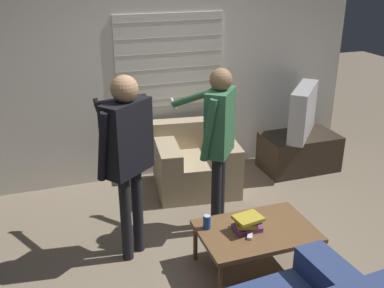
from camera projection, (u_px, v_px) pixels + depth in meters
name	position (u px, v px, depth m)	size (l,w,h in m)	color
ground_plane	(214.00, 265.00, 4.06)	(16.00, 16.00, 0.00)	#7F705B
wall_back	(154.00, 75.00, 5.34)	(5.20, 0.08, 2.55)	silver
armchair_beige	(195.00, 163.00, 5.35)	(1.02, 0.96, 0.76)	tan
coffee_table	(256.00, 233.00, 3.87)	(0.99, 0.67, 0.41)	brown
tv_stand	(299.00, 152.00, 5.83)	(0.96, 0.57, 0.47)	#33281E
tv	(303.00, 111.00, 5.63)	(0.72, 0.77, 0.63)	#B2B2B7
person_left_standing	(127.00, 146.00, 3.80)	(0.54, 0.86, 1.70)	black
person_right_standing	(218.00, 132.00, 4.22)	(0.54, 0.76, 1.66)	black
book_stack	(247.00, 223.00, 3.82)	(0.25, 0.22, 0.14)	#75387F
soda_can	(207.00, 222.00, 3.85)	(0.07, 0.07, 0.13)	#194C9E
spare_remote	(250.00, 235.00, 3.76)	(0.10, 0.13, 0.02)	white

